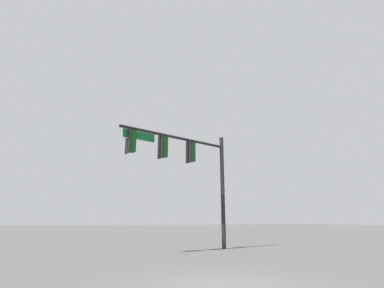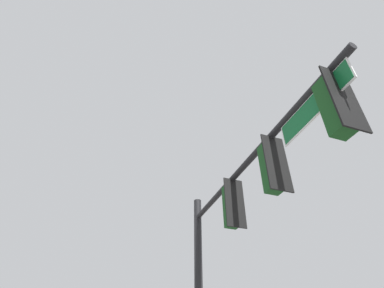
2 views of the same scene
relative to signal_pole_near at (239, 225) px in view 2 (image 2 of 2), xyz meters
The scene contains 1 object.
signal_pole_near is the anchor object (origin of this frame).
Camera 2 is at (3.75, -10.12, 1.97)m, focal length 28.00 mm.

